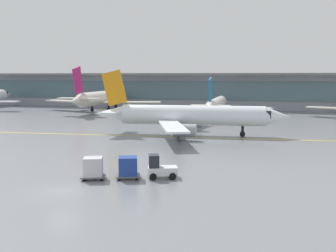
{
  "coord_description": "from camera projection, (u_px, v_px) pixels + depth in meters",
  "views": [
    {
      "loc": [
        15.81,
        -27.35,
        9.01
      ],
      "look_at": [
        3.39,
        18.8,
        3.0
      ],
      "focal_mm": 43.17,
      "sensor_mm": 36.0,
      "label": 1
    }
  ],
  "objects": [
    {
      "name": "ground_plane",
      "position": [
        63.0,
        192.0,
        31.4
      ],
      "size": [
        400.0,
        400.0,
        0.0
      ],
      "primitive_type": "plane",
      "color": "slate"
    },
    {
      "name": "taxiway_centreline_stripe",
      "position": [
        189.0,
        137.0,
        59.14
      ],
      "size": [
        109.58,
        10.34,
        0.01
      ],
      "primitive_type": "cube",
      "rotation": [
        0.0,
        0.0,
        0.09
      ],
      "color": "yellow",
      "rests_on": "ground_plane"
    },
    {
      "name": "terminal_concourse",
      "position": [
        217.0,
        90.0,
        110.61
      ],
      "size": [
        207.96,
        11.0,
        9.6
      ],
      "color": "#8C939E",
      "rests_on": "ground_plane"
    },
    {
      "name": "gate_airplane_1",
      "position": [
        103.0,
        98.0,
        101.94
      ],
      "size": [
        31.06,
        33.3,
        11.06
      ],
      "rotation": [
        0.0,
        0.0,
        1.58
      ],
      "color": "silver",
      "rests_on": "ground_plane"
    },
    {
      "name": "gate_airplane_2",
      "position": [
        216.0,
        104.0,
        89.55
      ],
      "size": [
        24.57,
        26.39,
        8.75
      ],
      "rotation": [
        0.0,
        0.0,
        1.6
      ],
      "color": "silver",
      "rests_on": "ground_plane"
    },
    {
      "name": "taxiing_regional_jet",
      "position": [
        190.0,
        116.0,
        60.75
      ],
      "size": [
        29.84,
        27.63,
        9.88
      ],
      "rotation": [
        0.0,
        0.0,
        0.09
      ],
      "color": "white",
      "rests_on": "ground_plane"
    },
    {
      "name": "baggage_tug",
      "position": [
        160.0,
        168.0,
        35.56
      ],
      "size": [
        2.92,
        2.31,
        2.1
      ],
      "rotation": [
        0.0,
        0.0,
        0.35
      ],
      "color": "silver",
      "rests_on": "ground_plane"
    },
    {
      "name": "cargo_dolly_lead",
      "position": [
        128.0,
        167.0,
        35.31
      ],
      "size": [
        2.52,
        2.22,
        1.94
      ],
      "rotation": [
        0.0,
        0.0,
        0.35
      ],
      "color": "#595B60",
      "rests_on": "ground_plane"
    },
    {
      "name": "cargo_dolly_trailing",
      "position": [
        93.0,
        167.0,
        35.06
      ],
      "size": [
        2.52,
        2.22,
        1.94
      ],
      "rotation": [
        0.0,
        0.0,
        0.35
      ],
      "color": "#595B60",
      "rests_on": "ground_plane"
    }
  ]
}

